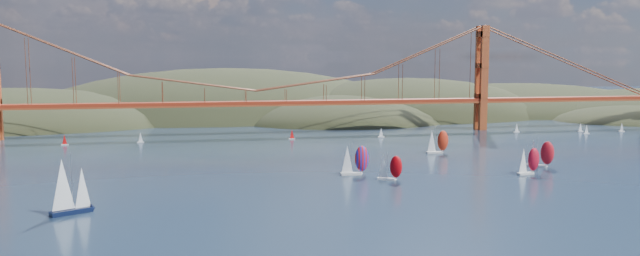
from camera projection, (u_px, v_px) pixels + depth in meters
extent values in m
plane|color=black|center=(333.00, 235.00, 135.73)|extent=(1200.00, 1200.00, 0.00)
ellipsoid|color=black|center=(4.00, 143.00, 363.57)|extent=(240.00, 140.00, 64.00)
ellipsoid|color=black|center=(226.00, 138.00, 428.16)|extent=(300.00, 180.00, 96.00)
ellipsoid|color=black|center=(407.00, 134.00, 421.56)|extent=(220.00, 140.00, 76.00)
ellipsoid|color=black|center=(345.00, 134.00, 382.16)|extent=(140.00, 110.00, 48.00)
ellipsoid|color=black|center=(514.00, 124.00, 458.01)|extent=(260.00, 160.00, 60.00)
ellipsoid|color=black|center=(638.00, 127.00, 387.07)|extent=(120.00, 90.00, 28.00)
cube|color=maroon|center=(256.00, 103.00, 309.38)|extent=(440.00, 7.00, 1.60)
cube|color=#99351E|center=(256.00, 105.00, 309.51)|extent=(440.00, 7.00, 0.80)
cube|color=#99351E|center=(481.00, 78.00, 331.11)|extent=(4.00, 8.50, 55.00)
cube|color=black|center=(71.00, 211.00, 154.30)|extent=(9.97, 7.41, 1.19)
cylinder|color=#99999E|center=(72.00, 180.00, 153.75)|extent=(0.15, 0.15, 14.34)
cone|color=white|center=(63.00, 185.00, 152.33)|extent=(7.60, 7.60, 12.61)
cone|color=white|center=(82.00, 188.00, 155.62)|extent=(5.43, 5.43, 10.03)
cube|color=white|center=(386.00, 179.00, 196.83)|extent=(5.62, 3.86, 0.66)
cylinder|color=#99999E|center=(387.00, 165.00, 196.25)|extent=(0.08, 0.08, 8.28)
cone|color=white|center=(383.00, 166.00, 196.64)|extent=(4.15, 4.15, 7.29)
ellipsoid|color=#B5030A|center=(396.00, 167.00, 195.56)|extent=(4.54, 3.91, 6.95)
cube|color=silver|center=(525.00, 173.00, 205.75)|extent=(6.35, 3.15, 0.73)
cylinder|color=#99999E|center=(527.00, 159.00, 205.32)|extent=(0.09, 0.09, 9.18)
cone|color=white|center=(523.00, 160.00, 204.78)|extent=(4.16, 4.16, 8.07)
ellipsoid|color=#B10D21|center=(534.00, 159.00, 206.67)|extent=(4.81, 3.65, 7.71)
cube|color=silver|center=(536.00, 166.00, 220.33)|extent=(6.44, 5.04, 0.78)
cylinder|color=#99999E|center=(538.00, 151.00, 219.62)|extent=(0.10, 0.10, 9.74)
cone|color=white|center=(533.00, 152.00, 220.22)|extent=(5.03, 5.03, 8.57)
ellipsoid|color=red|center=(547.00, 153.00, 218.48)|extent=(5.37, 4.86, 8.18)
cube|color=silver|center=(434.00, 153.00, 250.70)|extent=(6.46, 1.82, 0.77)
cylinder|color=#99999E|center=(435.00, 140.00, 250.16)|extent=(0.10, 0.10, 9.68)
cone|color=white|center=(432.00, 141.00, 249.93)|extent=(3.62, 3.62, 8.52)
ellipsoid|color=red|center=(443.00, 141.00, 250.84)|extent=(4.52, 2.85, 8.14)
cube|color=silver|center=(351.00, 174.00, 205.02)|extent=(6.75, 1.94, 0.81)
cylinder|color=#99999E|center=(352.00, 157.00, 204.46)|extent=(0.10, 0.10, 10.10)
cone|color=white|center=(347.00, 159.00, 204.24)|extent=(3.80, 3.80, 8.89)
ellipsoid|color=red|center=(362.00, 159.00, 205.14)|extent=(4.74, 3.00, 8.48)
cube|color=silver|center=(65.00, 145.00, 273.97)|extent=(3.00, 1.00, 0.50)
cone|color=red|center=(65.00, 139.00, 273.70)|extent=(2.00, 2.00, 4.20)
cube|color=silver|center=(141.00, 142.00, 281.56)|extent=(3.00, 1.00, 0.50)
cone|color=white|center=(140.00, 137.00, 281.30)|extent=(2.00, 2.00, 4.20)
cube|color=silver|center=(517.00, 132.00, 320.26)|extent=(3.00, 1.00, 0.50)
cone|color=white|center=(517.00, 127.00, 320.00)|extent=(2.00, 2.00, 4.20)
cube|color=silver|center=(586.00, 134.00, 313.58)|extent=(3.00, 1.00, 0.50)
cone|color=white|center=(587.00, 129.00, 313.31)|extent=(2.00, 2.00, 4.20)
cube|color=silver|center=(580.00, 131.00, 322.87)|extent=(3.00, 1.00, 0.50)
cone|color=white|center=(580.00, 127.00, 322.61)|extent=(2.00, 2.00, 4.20)
cube|color=silver|center=(622.00, 131.00, 322.98)|extent=(3.00, 1.00, 0.50)
cone|color=white|center=(622.00, 127.00, 322.72)|extent=(2.00, 2.00, 4.20)
cube|color=silver|center=(381.00, 137.00, 300.31)|extent=(3.00, 1.00, 0.50)
cone|color=white|center=(381.00, 132.00, 300.04)|extent=(2.00, 2.00, 4.20)
cube|color=silver|center=(292.00, 139.00, 293.49)|extent=(3.00, 1.00, 0.50)
cone|color=red|center=(292.00, 134.00, 293.23)|extent=(2.00, 2.00, 4.20)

